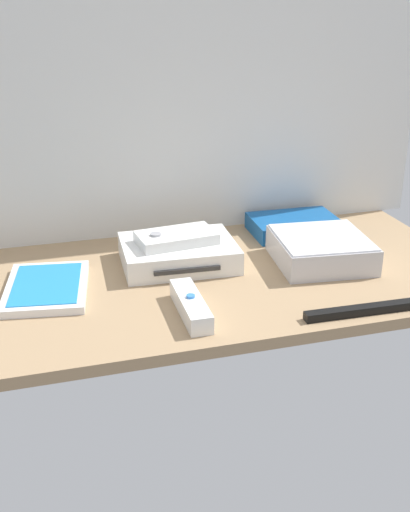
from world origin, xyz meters
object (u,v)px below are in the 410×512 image
at_px(game_console, 179,253).
at_px(mini_computer, 322,250).
at_px(game_case, 47,287).
at_px(network_router, 294,225).
at_px(remote_wand, 191,306).
at_px(remote_classic_pad, 176,238).
at_px(sensor_bar, 375,309).

relative_size(game_console, mini_computer, 1.16).
distance_m(mini_computer, game_case, 0.51).
xyz_separation_m(network_router, remote_wand, (-0.30, -0.29, -0.00)).
relative_size(mini_computer, game_case, 0.90).
height_order(game_case, network_router, network_router).
xyz_separation_m(network_router, remote_classic_pad, (-0.28, -0.09, 0.04)).
height_order(network_router, sensor_bar, network_router).
distance_m(network_router, remote_classic_pad, 0.30).
xyz_separation_m(mini_computer, network_router, (0.01, 0.16, -0.01)).
bearing_deg(network_router, game_console, -159.53).
bearing_deg(remote_wand, sensor_bar, -14.23).
height_order(mini_computer, remote_classic_pad, remote_classic_pad).
bearing_deg(network_router, remote_classic_pad, -159.70).
bearing_deg(remote_wand, game_case, 146.52).
distance_m(network_router, sensor_bar, 0.37).
bearing_deg(network_router, sensor_bar, -91.03).
distance_m(game_console, remote_wand, 0.20).
xyz_separation_m(game_console, sensor_bar, (0.26, -0.28, -0.01)).
bearing_deg(remote_classic_pad, mini_computer, -21.11).
bearing_deg(sensor_bar, game_case, 157.53).
bearing_deg(remote_wand, remote_classic_pad, 83.54).
distance_m(remote_wand, sensor_bar, 0.30).
distance_m(game_case, remote_classic_pad, 0.25).
relative_size(game_console, network_router, 1.18).
relative_size(game_console, sensor_bar, 0.91).
relative_size(game_console, remote_classic_pad, 1.44).
height_order(game_case, remote_wand, remote_wand).
bearing_deg(remote_wand, mini_computer, 24.63).
xyz_separation_m(remote_classic_pad, sensor_bar, (0.26, -0.28, -0.05)).
xyz_separation_m(game_console, mini_computer, (0.26, -0.07, 0.00)).
bearing_deg(game_case, remote_classic_pad, 20.72).
bearing_deg(mini_computer, game_console, 164.48).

